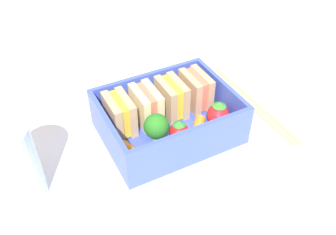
{
  "coord_description": "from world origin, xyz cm",
  "views": [
    {
      "loc": [
        -17.01,
        -32.62,
        34.43
      ],
      "look_at": [
        0.0,
        0.0,
        2.7
      ],
      "focal_mm": 40.0,
      "sensor_mm": 36.0,
      "label": 1
    }
  ],
  "objects_px": {
    "drinking_glass": "(11,165)",
    "sandwich_center_left": "(146,106)",
    "sandwich_center": "(172,97)",
    "carrot_stick_far_left": "(198,130)",
    "broccoli_floret": "(156,127)",
    "chopstick_pair": "(251,101)",
    "strawberry_far_left": "(177,132)",
    "strawberry_left": "(218,114)",
    "sandwich_center_right": "(196,90)",
    "sandwich_left": "(120,114)",
    "folded_napkin": "(239,211)",
    "carrot_stick_left": "(133,151)"
  },
  "relations": [
    {
      "from": "drinking_glass",
      "to": "sandwich_center_left",
      "type": "bearing_deg",
      "value": 12.26
    },
    {
      "from": "sandwich_center",
      "to": "carrot_stick_far_left",
      "type": "xyz_separation_m",
      "value": [
        0.01,
        -0.06,
        -0.02
      ]
    },
    {
      "from": "broccoli_floret",
      "to": "chopstick_pair",
      "type": "height_order",
      "value": "broccoli_floret"
    },
    {
      "from": "strawberry_far_left",
      "to": "chopstick_pair",
      "type": "xyz_separation_m",
      "value": [
        0.14,
        0.03,
        -0.02
      ]
    },
    {
      "from": "strawberry_far_left",
      "to": "drinking_glass",
      "type": "distance_m",
      "value": 0.19
    },
    {
      "from": "sandwich_center",
      "to": "drinking_glass",
      "type": "distance_m",
      "value": 0.22
    },
    {
      "from": "sandwich_center_left",
      "to": "strawberry_left",
      "type": "xyz_separation_m",
      "value": [
        0.08,
        -0.05,
        -0.01
      ]
    },
    {
      "from": "sandwich_center_right",
      "to": "sandwich_left",
      "type": "bearing_deg",
      "value": 180.0
    },
    {
      "from": "sandwich_center_left",
      "to": "folded_napkin",
      "type": "relative_size",
      "value": 0.47
    },
    {
      "from": "strawberry_far_left",
      "to": "sandwich_center_right",
      "type": "bearing_deg",
      "value": 43.1
    },
    {
      "from": "sandwich_center",
      "to": "folded_napkin",
      "type": "relative_size",
      "value": 0.47
    },
    {
      "from": "strawberry_far_left",
      "to": "strawberry_left",
      "type": "bearing_deg",
      "value": 3.32
    },
    {
      "from": "carrot_stick_far_left",
      "to": "strawberry_left",
      "type": "relative_size",
      "value": 1.15
    },
    {
      "from": "sandwich_center",
      "to": "drinking_glass",
      "type": "xyz_separation_m",
      "value": [
        -0.21,
        -0.04,
        0.01
      ]
    },
    {
      "from": "chopstick_pair",
      "to": "folded_napkin",
      "type": "height_order",
      "value": "chopstick_pair"
    },
    {
      "from": "chopstick_pair",
      "to": "drinking_glass",
      "type": "relative_size",
      "value": 2.07
    },
    {
      "from": "sandwich_center",
      "to": "strawberry_far_left",
      "type": "relative_size",
      "value": 1.58
    },
    {
      "from": "strawberry_left",
      "to": "sandwich_center_left",
      "type": "bearing_deg",
      "value": 147.2
    },
    {
      "from": "sandwich_left",
      "to": "carrot_stick_left",
      "type": "relative_size",
      "value": 1.33
    },
    {
      "from": "broccoli_floret",
      "to": "sandwich_center",
      "type": "bearing_deg",
      "value": 45.56
    },
    {
      "from": "sandwich_center_left",
      "to": "strawberry_far_left",
      "type": "xyz_separation_m",
      "value": [
        0.02,
        -0.05,
        -0.01
      ]
    },
    {
      "from": "sandwich_center_right",
      "to": "chopstick_pair",
      "type": "height_order",
      "value": "sandwich_center_right"
    },
    {
      "from": "sandwich_center_left",
      "to": "sandwich_left",
      "type": "bearing_deg",
      "value": 180.0
    },
    {
      "from": "strawberry_far_left",
      "to": "chopstick_pair",
      "type": "distance_m",
      "value": 0.14
    },
    {
      "from": "chopstick_pair",
      "to": "sandwich_center",
      "type": "bearing_deg",
      "value": 168.1
    },
    {
      "from": "carrot_stick_left",
      "to": "strawberry_left",
      "type": "bearing_deg",
      "value": 0.07
    },
    {
      "from": "sandwich_center_left",
      "to": "strawberry_far_left",
      "type": "height_order",
      "value": "sandwich_center_left"
    },
    {
      "from": "broccoli_floret",
      "to": "carrot_stick_far_left",
      "type": "height_order",
      "value": "broccoli_floret"
    },
    {
      "from": "sandwich_center",
      "to": "strawberry_far_left",
      "type": "height_order",
      "value": "sandwich_center"
    },
    {
      "from": "sandwich_left",
      "to": "sandwich_center_right",
      "type": "bearing_deg",
      "value": 0.0
    },
    {
      "from": "drinking_glass",
      "to": "strawberry_far_left",
      "type": "bearing_deg",
      "value": -5.02
    },
    {
      "from": "sandwich_center",
      "to": "drinking_glass",
      "type": "height_order",
      "value": "drinking_glass"
    },
    {
      "from": "carrot_stick_far_left",
      "to": "sandwich_center_left",
      "type": "bearing_deg",
      "value": 129.45
    },
    {
      "from": "carrot_stick_left",
      "to": "strawberry_left",
      "type": "distance_m",
      "value": 0.12
    },
    {
      "from": "strawberry_far_left",
      "to": "strawberry_left",
      "type": "xyz_separation_m",
      "value": [
        0.06,
        0.0,
        0.0
      ]
    },
    {
      "from": "folded_napkin",
      "to": "carrot_stick_left",
      "type": "bearing_deg",
      "value": 120.32
    },
    {
      "from": "folded_napkin",
      "to": "strawberry_left",
      "type": "bearing_deg",
      "value": 67.29
    },
    {
      "from": "sandwich_center_right",
      "to": "sandwich_center_left",
      "type": "bearing_deg",
      "value": 180.0
    },
    {
      "from": "sandwich_left",
      "to": "folded_napkin",
      "type": "height_order",
      "value": "sandwich_left"
    },
    {
      "from": "folded_napkin",
      "to": "sandwich_center_right",
      "type": "bearing_deg",
      "value": 74.87
    },
    {
      "from": "strawberry_left",
      "to": "carrot_stick_left",
      "type": "bearing_deg",
      "value": -179.93
    },
    {
      "from": "chopstick_pair",
      "to": "strawberry_far_left",
      "type": "bearing_deg",
      "value": -167.84
    },
    {
      "from": "sandwich_center_left",
      "to": "sandwich_center",
      "type": "distance_m",
      "value": 0.04
    },
    {
      "from": "strawberry_left",
      "to": "chopstick_pair",
      "type": "bearing_deg",
      "value": 19.04
    },
    {
      "from": "broccoli_floret",
      "to": "folded_napkin",
      "type": "bearing_deg",
      "value": -73.85
    },
    {
      "from": "carrot_stick_far_left",
      "to": "folded_napkin",
      "type": "xyz_separation_m",
      "value": [
        -0.02,
        -0.12,
        -0.02
      ]
    },
    {
      "from": "sandwich_left",
      "to": "broccoli_floret",
      "type": "xyz_separation_m",
      "value": [
        0.03,
        -0.05,
        0.0
      ]
    },
    {
      "from": "sandwich_left",
      "to": "broccoli_floret",
      "type": "bearing_deg",
      "value": -57.85
    },
    {
      "from": "drinking_glass",
      "to": "folded_napkin",
      "type": "relative_size",
      "value": 0.89
    },
    {
      "from": "carrot_stick_left",
      "to": "chopstick_pair",
      "type": "relative_size",
      "value": 0.19
    }
  ]
}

